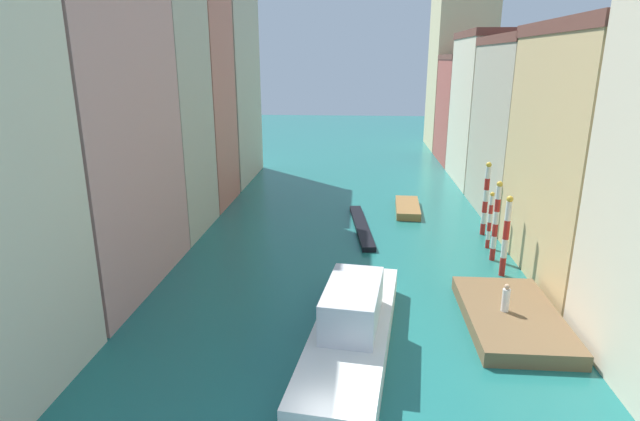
{
  "coord_description": "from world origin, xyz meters",
  "views": [
    {
      "loc": [
        0.58,
        -13.44,
        12.19
      ],
      "look_at": [
        -2.14,
        22.12,
        1.5
      ],
      "focal_mm": 28.5,
      "sensor_mm": 36.0,
      "label": 1
    }
  ],
  "objects_px": {
    "mooring_pole_0": "(506,236)",
    "motorboat_0": "(408,208)",
    "mooring_pole_1": "(496,221)",
    "vaporetto_white": "(352,328)",
    "waterfront_dock": "(511,317)",
    "person_on_dock": "(506,299)",
    "mooring_pole_3": "(486,198)",
    "gondola_black": "(361,226)",
    "mooring_pole_2": "(490,220)"
  },
  "relations": [
    {
      "from": "motorboat_0",
      "to": "mooring_pole_1",
      "type": "bearing_deg",
      "value": -67.06
    },
    {
      "from": "gondola_black",
      "to": "person_on_dock",
      "type": "bearing_deg",
      "value": -63.85
    },
    {
      "from": "person_on_dock",
      "to": "mooring_pole_3",
      "type": "bearing_deg",
      "value": 81.43
    },
    {
      "from": "mooring_pole_2",
      "to": "motorboat_0",
      "type": "bearing_deg",
      "value": 119.23
    },
    {
      "from": "waterfront_dock",
      "to": "mooring_pole_1",
      "type": "height_order",
      "value": "mooring_pole_1"
    },
    {
      "from": "mooring_pole_3",
      "to": "motorboat_0",
      "type": "bearing_deg",
      "value": 131.98
    },
    {
      "from": "mooring_pole_3",
      "to": "vaporetto_white",
      "type": "bearing_deg",
      "value": -119.98
    },
    {
      "from": "waterfront_dock",
      "to": "mooring_pole_1",
      "type": "bearing_deg",
      "value": 82.36
    },
    {
      "from": "waterfront_dock",
      "to": "person_on_dock",
      "type": "height_order",
      "value": "person_on_dock"
    },
    {
      "from": "person_on_dock",
      "to": "vaporetto_white",
      "type": "bearing_deg",
      "value": -159.08
    },
    {
      "from": "mooring_pole_2",
      "to": "mooring_pole_1",
      "type": "bearing_deg",
      "value": -95.48
    },
    {
      "from": "mooring_pole_2",
      "to": "vaporetto_white",
      "type": "relative_size",
      "value": 0.31
    },
    {
      "from": "mooring_pole_0",
      "to": "motorboat_0",
      "type": "bearing_deg",
      "value": 108.92
    },
    {
      "from": "mooring_pole_1",
      "to": "motorboat_0",
      "type": "relative_size",
      "value": 0.9
    },
    {
      "from": "waterfront_dock",
      "to": "mooring_pole_3",
      "type": "height_order",
      "value": "mooring_pole_3"
    },
    {
      "from": "waterfront_dock",
      "to": "person_on_dock",
      "type": "relative_size",
      "value": 5.5
    },
    {
      "from": "motorboat_0",
      "to": "vaporetto_white",
      "type": "bearing_deg",
      "value": -101.34
    },
    {
      "from": "mooring_pole_0",
      "to": "mooring_pole_1",
      "type": "distance_m",
      "value": 2.37
    },
    {
      "from": "mooring_pole_0",
      "to": "mooring_pole_2",
      "type": "height_order",
      "value": "mooring_pole_0"
    },
    {
      "from": "person_on_dock",
      "to": "mooring_pole_3",
      "type": "xyz_separation_m",
      "value": [
        1.98,
        13.14,
        1.37
      ]
    },
    {
      "from": "mooring_pole_0",
      "to": "mooring_pole_1",
      "type": "height_order",
      "value": "mooring_pole_1"
    },
    {
      "from": "mooring_pole_0",
      "to": "gondola_black",
      "type": "height_order",
      "value": "mooring_pole_0"
    },
    {
      "from": "mooring_pole_3",
      "to": "gondola_black",
      "type": "distance_m",
      "value": 9.11
    },
    {
      "from": "mooring_pole_0",
      "to": "mooring_pole_3",
      "type": "relative_size",
      "value": 0.91
    },
    {
      "from": "person_on_dock",
      "to": "mooring_pole_1",
      "type": "bearing_deg",
      "value": 79.85
    },
    {
      "from": "waterfront_dock",
      "to": "mooring_pole_2",
      "type": "bearing_deg",
      "value": 82.81
    },
    {
      "from": "person_on_dock",
      "to": "gondola_black",
      "type": "xyz_separation_m",
      "value": [
        -6.75,
        13.75,
        -1.16
      ]
    },
    {
      "from": "person_on_dock",
      "to": "mooring_pole_0",
      "type": "xyz_separation_m",
      "value": [
        1.45,
        5.85,
        1.13
      ]
    },
    {
      "from": "mooring_pole_1",
      "to": "mooring_pole_0",
      "type": "bearing_deg",
      "value": -90.5
    },
    {
      "from": "waterfront_dock",
      "to": "motorboat_0",
      "type": "height_order",
      "value": "waterfront_dock"
    },
    {
      "from": "mooring_pole_1",
      "to": "mooring_pole_3",
      "type": "xyz_separation_m",
      "value": [
        0.51,
        4.92,
        0.11
      ]
    },
    {
      "from": "vaporetto_white",
      "to": "person_on_dock",
      "type": "bearing_deg",
      "value": 20.92
    },
    {
      "from": "mooring_pole_2",
      "to": "motorboat_0",
      "type": "xyz_separation_m",
      "value": [
        -4.59,
        8.2,
        -1.68
      ]
    },
    {
      "from": "waterfront_dock",
      "to": "mooring_pole_2",
      "type": "relative_size",
      "value": 1.96
    },
    {
      "from": "mooring_pole_3",
      "to": "waterfront_dock",
      "type": "bearing_deg",
      "value": -96.98
    },
    {
      "from": "person_on_dock",
      "to": "mooring_pole_2",
      "type": "xyz_separation_m",
      "value": [
        1.68,
        10.38,
        0.64
      ]
    },
    {
      "from": "mooring_pole_1",
      "to": "vaporetto_white",
      "type": "distance_m",
      "value": 14.07
    },
    {
      "from": "mooring_pole_0",
      "to": "waterfront_dock",
      "type": "bearing_deg",
      "value": -100.51
    },
    {
      "from": "person_on_dock",
      "to": "vaporetto_white",
      "type": "relative_size",
      "value": 0.11
    },
    {
      "from": "mooring_pole_0",
      "to": "gondola_black",
      "type": "bearing_deg",
      "value": 136.09
    },
    {
      "from": "person_on_dock",
      "to": "mooring_pole_2",
      "type": "relative_size",
      "value": 0.36
    },
    {
      "from": "gondola_black",
      "to": "waterfront_dock",
      "type": "bearing_deg",
      "value": -62.51
    },
    {
      "from": "waterfront_dock",
      "to": "vaporetto_white",
      "type": "bearing_deg",
      "value": -159.68
    },
    {
      "from": "motorboat_0",
      "to": "mooring_pole_2",
      "type": "bearing_deg",
      "value": -60.77
    },
    {
      "from": "person_on_dock",
      "to": "gondola_black",
      "type": "bearing_deg",
      "value": 116.15
    },
    {
      "from": "mooring_pole_0",
      "to": "mooring_pole_1",
      "type": "bearing_deg",
      "value": 89.5
    },
    {
      "from": "person_on_dock",
      "to": "mooring_pole_1",
      "type": "height_order",
      "value": "mooring_pole_1"
    },
    {
      "from": "mooring_pole_2",
      "to": "mooring_pole_3",
      "type": "distance_m",
      "value": 2.88
    },
    {
      "from": "mooring_pole_1",
      "to": "mooring_pole_3",
      "type": "height_order",
      "value": "mooring_pole_3"
    },
    {
      "from": "mooring_pole_2",
      "to": "person_on_dock",
      "type": "bearing_deg",
      "value": -99.19
    }
  ]
}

